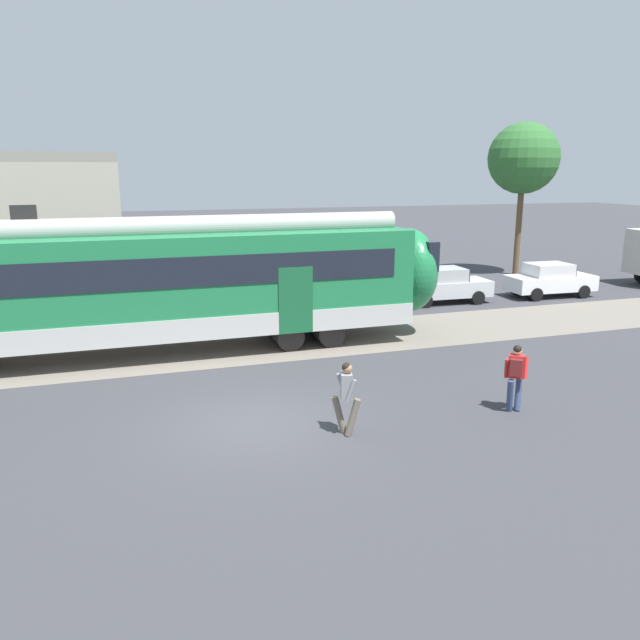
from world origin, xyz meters
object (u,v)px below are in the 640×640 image
Objects in this scene: pedestrian_grey at (346,393)px; parked_car_silver at (444,285)px; parked_car_white at (550,280)px; pedestrian_red at (516,372)px.

parked_car_silver is (9.02, 11.90, -0.18)m from pedestrian_grey.
pedestrian_grey reaches higher than parked_car_white.
pedestrian_red is 12.79m from parked_car_silver.
pedestrian_red is at bearing -111.50° from parked_car_silver.
pedestrian_grey is at bearing -127.16° from parked_car_silver.
pedestrian_grey is at bearing -141.08° from parked_car_white.
pedestrian_red reaches higher than parked_car_silver.
parked_car_silver is 1.00× the size of parked_car_white.
pedestrian_red is (4.33, 0.00, 0.03)m from pedestrian_grey.
pedestrian_grey is 4.33m from pedestrian_red.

